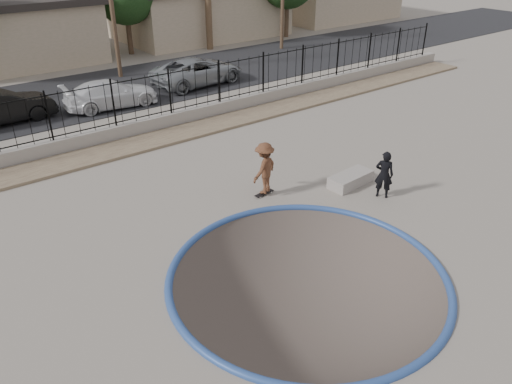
{
  "coord_description": "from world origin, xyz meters",
  "views": [
    {
      "loc": [
        -7.05,
        -8.08,
        7.73
      ],
      "look_at": [
        0.69,
        2.0,
        0.88
      ],
      "focal_mm": 35.0,
      "sensor_mm": 36.0,
      "label": 1
    }
  ],
  "objects": [
    {
      "name": "videographer",
      "position": [
        4.71,
        0.61,
        0.78
      ],
      "size": [
        0.63,
        0.68,
        1.57
      ],
      "primitive_type": "imported",
      "rotation": [
        0.0,
        0.0,
        2.18
      ],
      "color": "black",
      "rests_on": "ground"
    },
    {
      "name": "fence",
      "position": [
        0.0,
        10.3,
        1.5
      ],
      "size": [
        40.0,
        0.04,
        1.8
      ],
      "color": "black",
      "rests_on": "retaining_wall"
    },
    {
      "name": "house_east",
      "position": [
        14.0,
        26.5,
        1.97
      ],
      "size": [
        12.6,
        8.6,
        3.9
      ],
      "color": "tan",
      "rests_on": "ground"
    },
    {
      "name": "concrete_ledge",
      "position": [
        4.51,
        1.78,
        0.2
      ],
      "size": [
        1.64,
        0.8,
        0.4
      ],
      "primitive_type": "cube",
      "rotation": [
        0.0,
        0.0,
        0.06
      ],
      "color": "gray",
      "rests_on": "ground"
    },
    {
      "name": "ground",
      "position": [
        0.0,
        12.0,
        -1.1
      ],
      "size": [
        120.0,
        120.0,
        2.2
      ],
      "primitive_type": "cube",
      "color": "gray",
      "rests_on": "ground"
    },
    {
      "name": "street",
      "position": [
        0.0,
        17.0,
        0.02
      ],
      "size": [
        90.0,
        8.0,
        0.04
      ],
      "primitive_type": "cube",
      "color": "black",
      "rests_on": "ground"
    },
    {
      "name": "retaining_wall",
      "position": [
        0.0,
        10.3,
        0.3
      ],
      "size": [
        42.0,
        0.45,
        0.6
      ],
      "primitive_type": "cube",
      "color": "gray",
      "rests_on": "ground"
    },
    {
      "name": "car_d",
      "position": [
        6.72,
        15.0,
        0.75
      ],
      "size": [
        5.33,
        2.82,
        1.43
      ],
      "primitive_type": "imported",
      "rotation": [
        0.0,
        0.0,
        1.66
      ],
      "color": "#92969A",
      "rests_on": "street"
    },
    {
      "name": "bowl_pit",
      "position": [
        0.0,
        -1.0,
        0.0
      ],
      "size": [
        6.84,
        6.84,
        1.8
      ],
      "primitive_type": null,
      "color": "#4B4039",
      "rests_on": "ground"
    },
    {
      "name": "rock_strip",
      "position": [
        0.0,
        9.2,
        0.06
      ],
      "size": [
        42.0,
        1.6,
        0.11
      ],
      "primitive_type": "cube",
      "color": "#958061",
      "rests_on": "ground"
    },
    {
      "name": "skater",
      "position": [
        1.8,
        3.0,
        0.85
      ],
      "size": [
        1.24,
        0.97,
        1.69
      ],
      "primitive_type": "imported",
      "rotation": [
        0.0,
        0.0,
        3.5
      ],
      "color": "brown",
      "rests_on": "ground"
    },
    {
      "name": "skateboard",
      "position": [
        1.8,
        3.0,
        0.05
      ],
      "size": [
        0.74,
        0.26,
        0.06
      ],
      "rotation": [
        0.0,
        0.0,
        0.11
      ],
      "color": "black",
      "rests_on": "ground"
    },
    {
      "name": "car_c",
      "position": [
        1.45,
        14.21,
        0.67
      ],
      "size": [
        4.5,
        2.15,
        1.26
      ],
      "primitive_type": "imported",
      "rotation": [
        0.0,
        0.0,
        1.48
      ],
      "color": "white",
      "rests_on": "street"
    },
    {
      "name": "car_b",
      "position": [
        -3.21,
        15.0,
        0.76
      ],
      "size": [
        4.49,
        1.81,
        1.45
      ],
      "primitive_type": "imported",
      "rotation": [
        0.0,
        0.0,
        1.63
      ],
      "color": "black",
      "rests_on": "street"
    },
    {
      "name": "house_center",
      "position": [
        0.0,
        26.5,
        1.97
      ],
      "size": [
        10.6,
        8.6,
        3.9
      ],
      "color": "tan",
      "rests_on": "ground"
    },
    {
      "name": "coping_ring",
      "position": [
        0.0,
        -1.0,
        0.0
      ],
      "size": [
        7.04,
        7.04,
        0.2
      ],
      "primitive_type": "torus",
      "color": "#2D4D93",
      "rests_on": "ground"
    }
  ]
}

